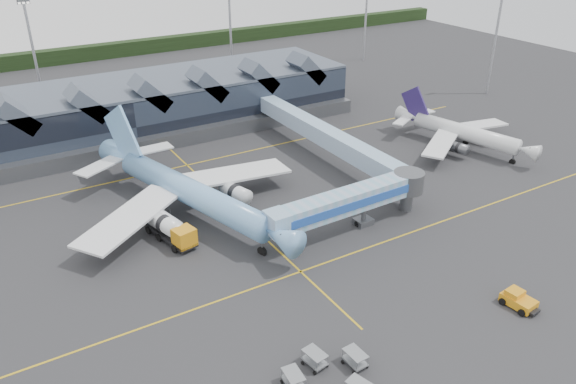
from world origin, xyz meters
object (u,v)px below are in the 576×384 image
fuel_truck (168,226)px  pushback_tug (518,300)px  regional_jet (461,131)px  jet_bridge (359,199)px  main_airliner (186,190)px

fuel_truck → pushback_tug: 43.13m
regional_jet → fuel_truck: (-56.01, -2.74, -1.09)m
fuel_truck → jet_bridge: bearing=-36.2°
regional_jet → pushback_tug: size_ratio=6.55×
jet_bridge → pushback_tug: size_ratio=6.00×
jet_bridge → fuel_truck: 25.43m
fuel_truck → pushback_tug: (27.73, -33.02, -1.12)m
jet_bridge → pushback_tug: jet_bridge is taller
jet_bridge → main_airliner: bearing=139.2°
jet_bridge → pushback_tug: bearing=-80.0°
main_airliner → fuel_truck: main_airliner is taller
main_airliner → regional_jet: main_airliner is taller
regional_jet → pushback_tug: bearing=-142.0°
jet_bridge → pushback_tug: (4.61, -22.67, -3.47)m
main_airliner → jet_bridge: (18.51, -15.15, 0.40)m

